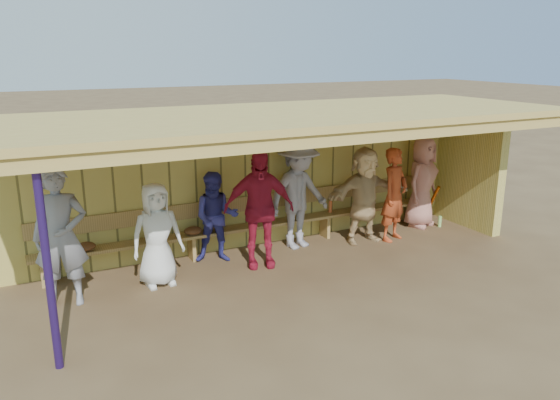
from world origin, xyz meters
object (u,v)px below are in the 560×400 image
object	(u,v)px
player_c	(216,217)
player_f	(364,195)
player_d	(259,209)
bench	(261,218)
player_g	(394,195)
player_h	(422,182)
player_e	(298,194)
player_a	(61,237)
player_b	(157,235)

from	to	relation	value
player_c	player_f	world-z (taller)	player_f
player_d	bench	xyz separation A→B (m)	(0.38, 0.79, -0.43)
player_c	player_g	world-z (taller)	player_g
player_f	player_h	distance (m)	1.58
player_e	player_g	bearing A→B (deg)	-25.27
player_c	player_e	size ratio (longest dim) A/B	0.78
player_a	player_d	xyz separation A→B (m)	(2.96, 0.08, -0.01)
player_e	player_g	size ratio (longest dim) A/B	1.13
player_f	player_h	bearing A→B (deg)	11.77
player_a	bench	world-z (taller)	player_a
player_a	player_g	distance (m)	5.68
player_f	player_e	bearing A→B (deg)	169.02
player_e	bench	bearing A→B (deg)	141.03
player_c	player_g	size ratio (longest dim) A/B	0.88
player_e	player_f	bearing A→B (deg)	-24.24
player_c	bench	size ratio (longest dim) A/B	0.20
player_g	player_e	bearing A→B (deg)	144.06
player_d	player_e	world-z (taller)	player_e
player_d	player_f	xyz separation A→B (m)	(2.17, 0.21, -0.08)
player_c	player_g	xyz separation A→B (m)	(3.27, -0.43, 0.10)
player_b	player_d	size ratio (longest dim) A/B	0.82
bench	player_f	bearing A→B (deg)	-17.91
player_d	player_b	bearing A→B (deg)	-163.77
player_h	player_c	bearing A→B (deg)	158.35
player_d	player_a	bearing A→B (deg)	-162.86
player_d	player_e	distance (m)	1.08
player_d	player_c	bearing A→B (deg)	154.57
player_c	player_d	world-z (taller)	player_d
player_c	bench	world-z (taller)	player_c
player_b	player_a	bearing A→B (deg)	179.00
player_d	player_g	world-z (taller)	player_d
player_f	player_b	bearing A→B (deg)	-174.85
player_g	player_f	bearing A→B (deg)	141.85
player_e	bench	xyz separation A→B (m)	(-0.59, 0.31, -0.44)
player_d	player_h	xyz separation A→B (m)	(3.73, 0.48, -0.07)
player_f	player_g	xyz separation A→B (m)	(0.55, -0.16, -0.02)
player_c	player_h	xyz separation A→B (m)	(4.28, 0.00, 0.13)
player_c	bench	xyz separation A→B (m)	(0.93, 0.31, -0.23)
player_a	player_b	world-z (taller)	player_a
player_a	player_e	xyz separation A→B (m)	(3.93, 0.56, 0.00)
player_e	player_b	bearing A→B (deg)	179.25
player_b	player_h	bearing A→B (deg)	1.66
player_e	player_g	distance (m)	1.81
player_g	player_a	bearing A→B (deg)	159.12
player_f	player_g	world-z (taller)	player_f
player_b	player_e	size ratio (longest dim) A/B	0.80
player_g	bench	size ratio (longest dim) A/B	0.23
player_d	bench	size ratio (longest dim) A/B	0.25
player_g	bench	xyz separation A→B (m)	(-2.34, 0.74, -0.33)
bench	player_h	bearing A→B (deg)	-5.22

